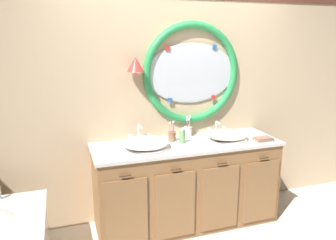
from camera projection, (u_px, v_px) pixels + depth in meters
name	position (u px, v px, depth m)	size (l,w,h in m)	color
ground_plane	(191.00, 235.00, 3.29)	(14.00, 14.00, 0.00)	silver
back_wall_assembly	(174.00, 94.00, 3.51)	(6.40, 0.26, 2.60)	#D6B78E
vanity_counter	(186.00, 183.00, 3.42)	(1.88, 0.64, 0.88)	olive
sink_basin_left	(145.00, 143.00, 3.14)	(0.44, 0.44, 0.10)	white
sink_basin_right	(227.00, 135.00, 3.41)	(0.41, 0.41, 0.10)	white
faucet_set_left	(139.00, 134.00, 3.37)	(0.23, 0.14, 0.17)	silver
faucet_set_right	(216.00, 128.00, 3.64)	(0.23, 0.12, 0.14)	silver
toothbrush_holder_left	(172.00, 136.00, 3.36)	(0.08, 0.08, 0.21)	#996647
toothbrush_holder_right	(188.00, 131.00, 3.53)	(0.10, 0.10, 0.22)	white
soap_dispenser	(182.00, 136.00, 3.30)	(0.06, 0.07, 0.16)	#6BAD66
folded_hand_towel	(263.00, 139.00, 3.39)	(0.19, 0.12, 0.03)	#936B56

